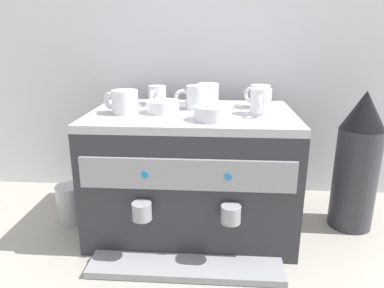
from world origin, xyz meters
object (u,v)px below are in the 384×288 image
at_px(ceramic_cup_3, 124,102).
at_px(milk_pitcher, 71,203).
at_px(ceramic_cup_1, 195,97).
at_px(ceramic_bowl_1, 163,107).
at_px(ceramic_bowl_0, 213,113).
at_px(espresso_machine, 192,172).
at_px(ceramic_cup_0, 157,95).
at_px(ceramic_cup_2, 261,102).
at_px(ceramic_cup_4, 208,94).
at_px(ceramic_cup_5, 259,96).
at_px(coffee_grinder, 357,162).

relative_size(ceramic_cup_3, milk_pitcher, 0.88).
xyz_separation_m(ceramic_cup_1, ceramic_bowl_1, (-0.10, -0.07, -0.02)).
relative_size(ceramic_bowl_0, milk_pitcher, 0.83).
xyz_separation_m(espresso_machine, ceramic_cup_0, (-0.13, 0.12, 0.24)).
relative_size(espresso_machine, ceramic_cup_2, 6.16).
relative_size(ceramic_cup_1, ceramic_cup_4, 0.94).
bearing_deg(ceramic_cup_3, ceramic_bowl_1, 9.67).
height_order(ceramic_bowl_0, ceramic_bowl_1, ceramic_bowl_0).
relative_size(ceramic_cup_0, ceramic_bowl_1, 0.92).
distance_m(ceramic_cup_1, ceramic_cup_5, 0.22).
bearing_deg(milk_pitcher, ceramic_cup_1, 4.99).
distance_m(espresso_machine, ceramic_bowl_1, 0.25).
xyz_separation_m(ceramic_cup_3, ceramic_cup_5, (0.43, 0.12, 0.00)).
xyz_separation_m(ceramic_cup_4, coffee_grinder, (0.51, -0.08, -0.21)).
xyz_separation_m(ceramic_cup_1, ceramic_cup_3, (-0.22, -0.09, -0.00)).
distance_m(ceramic_bowl_0, coffee_grinder, 0.55).
bearing_deg(ceramic_cup_3, coffee_grinder, 6.06).
height_order(ceramic_cup_3, ceramic_bowl_1, ceramic_cup_3).
xyz_separation_m(ceramic_cup_1, ceramic_cup_2, (0.21, -0.07, 0.00)).
height_order(ceramic_cup_2, ceramic_cup_5, ceramic_cup_2).
height_order(ceramic_cup_3, coffee_grinder, ceramic_cup_3).
distance_m(ceramic_bowl_0, milk_pitcher, 0.64).
relative_size(espresso_machine, ceramic_cup_5, 7.18).
xyz_separation_m(ceramic_cup_2, ceramic_cup_3, (-0.43, -0.01, -0.00)).
height_order(espresso_machine, ceramic_cup_5, ceramic_cup_5).
distance_m(ceramic_cup_3, ceramic_bowl_0, 0.29).
height_order(ceramic_cup_2, milk_pitcher, ceramic_cup_2).
height_order(ceramic_cup_0, ceramic_cup_3, ceramic_cup_3).
bearing_deg(ceramic_bowl_1, ceramic_cup_4, 46.52).
distance_m(ceramic_cup_2, coffee_grinder, 0.41).
bearing_deg(ceramic_cup_1, espresso_machine, -99.51).
bearing_deg(espresso_machine, ceramic_bowl_1, -168.10).
bearing_deg(ceramic_cup_4, coffee_grinder, -9.41).
bearing_deg(ceramic_cup_5, ceramic_cup_2, -93.61).
xyz_separation_m(ceramic_bowl_1, milk_pitcher, (-0.35, 0.03, -0.36)).
bearing_deg(ceramic_bowl_0, ceramic_bowl_1, 150.66).
bearing_deg(ceramic_cup_5, ceramic_bowl_1, -162.15).
xyz_separation_m(ceramic_cup_1, coffee_grinder, (0.55, -0.01, -0.21)).
relative_size(coffee_grinder, milk_pitcher, 3.54).
bearing_deg(espresso_machine, ceramic_bowl_0, -58.01).
bearing_deg(ceramic_cup_4, ceramic_cup_1, -115.93).
distance_m(ceramic_cup_0, ceramic_cup_2, 0.38).
bearing_deg(espresso_machine, ceramic_cup_3, -169.35).
relative_size(espresso_machine, ceramic_bowl_1, 6.30).
relative_size(ceramic_cup_2, ceramic_cup_3, 0.89).
bearing_deg(ceramic_cup_0, ceramic_cup_5, -6.97).
relative_size(ceramic_cup_0, ceramic_cup_4, 0.83).
height_order(espresso_machine, ceramic_cup_0, ceramic_cup_0).
bearing_deg(coffee_grinder, milk_pitcher, -178.08).
xyz_separation_m(ceramic_cup_2, milk_pitcher, (-0.65, 0.03, -0.38)).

